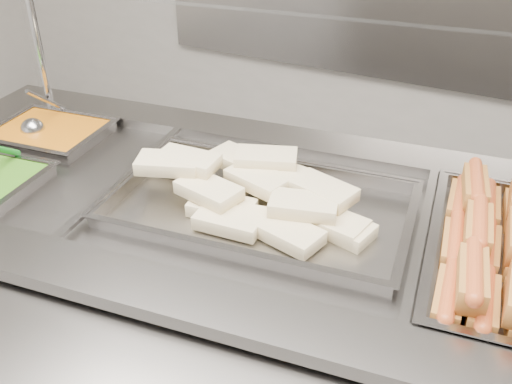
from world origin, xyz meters
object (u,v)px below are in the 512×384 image
at_px(pan_wraps, 260,210).
at_px(sneeze_guard, 268,18).
at_px(steam_counter, 239,333).
at_px(ladle, 34,128).

bearing_deg(pan_wraps, sneeze_guard, 112.63).
distance_m(steam_counter, sneeze_guard, 0.92).
relative_size(steam_counter, sneeze_guard, 1.18).
bearing_deg(steam_counter, sneeze_guard, 97.28).
bearing_deg(pan_wraps, steam_counter, -172.72).
xyz_separation_m(steam_counter, pan_wraps, (0.06, 0.01, 0.46)).
bearing_deg(ladle, sneeze_guard, 14.60).
xyz_separation_m(pan_wraps, ladle, (-0.83, 0.04, 0.04)).
bearing_deg(pan_wraps, ladle, 177.34).
relative_size(steam_counter, ladle, 10.42).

